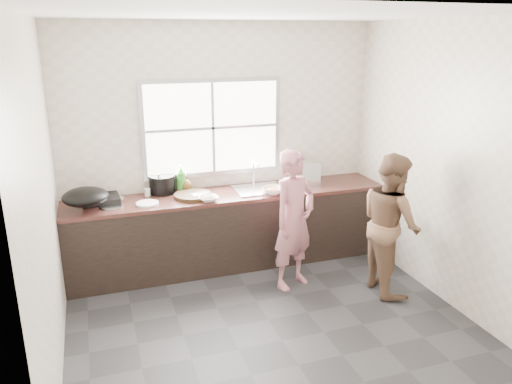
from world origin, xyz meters
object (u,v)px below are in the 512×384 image
object	(u,v)px
black_pot	(162,184)
pot_lid_right	(112,207)
cutting_board	(193,196)
bottle_brown_tall	(159,185)
dish_rack	(304,172)
bowl_crabs	(273,191)
pot_lid_left	(111,199)
bowl_held	(286,186)
burner	(100,198)
woman	(294,224)
person_side	(391,223)
wok	(85,197)
bottle_green	(181,178)
bowl_mince	(208,199)
plate_food	(147,203)
bottle_brown_short	(186,183)
glass_jar	(147,193)

from	to	relation	value
black_pot	pot_lid_right	size ratio (longest dim) A/B	1.20
cutting_board	bottle_brown_tall	bearing A→B (deg)	144.88
bottle_brown_tall	dish_rack	xyz separation A→B (m)	(1.68, -0.12, 0.03)
bowl_crabs	pot_lid_left	size ratio (longest dim) A/B	0.70
bowl_held	burner	size ratio (longest dim) A/B	0.45
dish_rack	woman	bearing A→B (deg)	-101.63
cutting_board	bottle_brown_tall	xyz separation A→B (m)	(-0.33, 0.23, 0.09)
person_side	wok	distance (m)	3.08
woman	bottle_green	bearing A→B (deg)	111.06
bowl_mince	plate_food	distance (m)	0.64
bottle_brown_short	bottle_brown_tall	bearing A→B (deg)	-174.30
bottle_green	wok	size ratio (longest dim) A/B	0.68
plate_food	wok	bearing A→B (deg)	179.71
plate_food	dish_rack	distance (m)	1.87
bowl_crabs	woman	bearing A→B (deg)	-85.90
plate_food	dish_rack	bearing A→B (deg)	5.75
bottle_green	cutting_board	bearing A→B (deg)	-73.88
person_side	bowl_mince	distance (m)	1.90
wok	bottle_brown_tall	bearing A→B (deg)	21.65
burner	pot_lid_right	world-z (taller)	burner
glass_jar	pot_lid_left	bearing A→B (deg)	179.69
dish_rack	plate_food	bearing A→B (deg)	-156.10
person_side	pot_lid_left	bearing A→B (deg)	69.99
glass_jar	burner	xyz separation A→B (m)	(-0.50, 0.00, -0.01)
bottle_brown_tall	glass_jar	distance (m)	0.16
bowl_mince	dish_rack	world-z (taller)	dish_rack
bowl_mince	bottle_brown_short	world-z (taller)	bottle_brown_short
bowl_mince	woman	bearing A→B (deg)	-33.14
bottle_green	dish_rack	distance (m)	1.44
person_side	pot_lid_right	distance (m)	2.85
black_pot	bottle_brown_short	xyz separation A→B (m)	(0.26, 0.00, -0.01)
woman	glass_jar	world-z (taller)	woman
pot_lid_left	pot_lid_right	xyz separation A→B (m)	(-0.00, -0.25, -0.00)
burner	dish_rack	xyz separation A→B (m)	(2.32, -0.08, 0.11)
bottle_green	bottle_brown_short	bearing A→B (deg)	0.00
black_pot	bottle_brown_tall	size ratio (longest dim) A/B	1.30
bowl_mince	black_pot	distance (m)	0.61
bowl_held	bottle_green	bearing A→B (deg)	166.79
woman	black_pot	distance (m)	1.55
glass_jar	pot_lid_right	size ratio (longest dim) A/B	0.37
bowl_mince	bottle_green	distance (m)	0.50
person_side	black_pot	bearing A→B (deg)	62.94
plate_food	pot_lid_right	world-z (taller)	plate_food
woman	bowl_crabs	size ratio (longest dim) A/B	7.09
wok	black_pot	bearing A→B (deg)	22.54
bottle_green	bottle_brown_short	xyz separation A→B (m)	(0.05, 0.00, -0.07)
bottle_brown_short	burner	xyz separation A→B (m)	(-0.93, -0.07, -0.06)
person_side	bowl_mince	bearing A→B (deg)	67.39
person_side	cutting_board	xyz separation A→B (m)	(-1.80, 1.07, 0.16)
bottle_brown_tall	pot_lid_left	size ratio (longest dim) A/B	0.79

